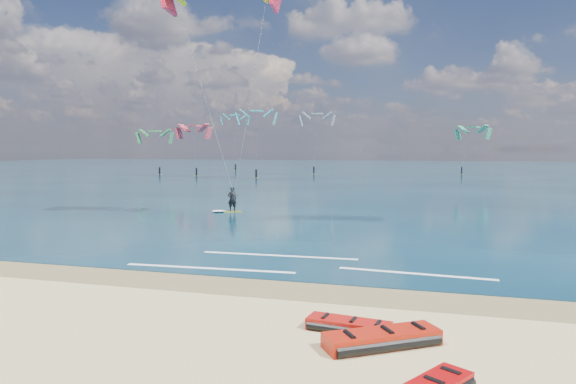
% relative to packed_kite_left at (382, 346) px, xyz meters
% --- Properties ---
extents(ground, '(320.00, 320.00, 0.00)m').
position_rel_packed_kite_left_xyz_m(ground, '(-5.12, 41.23, 0.00)').
color(ground, tan).
rests_on(ground, ground).
extents(wet_sand_strip, '(320.00, 2.40, 0.01)m').
position_rel_packed_kite_left_xyz_m(wet_sand_strip, '(-5.12, 4.23, 0.00)').
color(wet_sand_strip, brown).
rests_on(wet_sand_strip, ground).
extents(sea, '(320.00, 200.00, 0.04)m').
position_rel_packed_kite_left_xyz_m(sea, '(-5.12, 105.23, 0.02)').
color(sea, '#092232').
rests_on(sea, ground).
extents(packed_kite_left, '(3.25, 2.72, 0.44)m').
position_rel_packed_kite_left_xyz_m(packed_kite_left, '(0.00, 0.00, 0.00)').
color(packed_kite_left, '#B91B09').
rests_on(packed_kite_left, ground).
extents(packed_kite_mid, '(2.50, 1.33, 0.37)m').
position_rel_packed_kite_left_xyz_m(packed_kite_mid, '(-0.93, 0.80, 0.00)').
color(packed_kite_mid, red).
rests_on(packed_kite_mid, ground).
extents(kitesurfer_main, '(8.11, 7.34, 17.24)m').
position_rel_packed_kite_left_xyz_m(kitesurfer_main, '(-12.59, 20.97, 9.11)').
color(kitesurfer_main, '#D2F21C').
rests_on(kitesurfer_main, sea).
extents(shoreline_foam, '(14.44, 3.66, 0.01)m').
position_rel_packed_kite_left_xyz_m(shoreline_foam, '(-4.33, 7.71, 0.04)').
color(shoreline_foam, white).
rests_on(shoreline_foam, ground).
extents(distant_kites, '(82.66, 30.71, 12.53)m').
position_rel_packed_kite_left_xyz_m(distant_kites, '(-16.76, 76.32, 5.27)').
color(distant_kites, '#45B0BB').
rests_on(distant_kites, ground).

